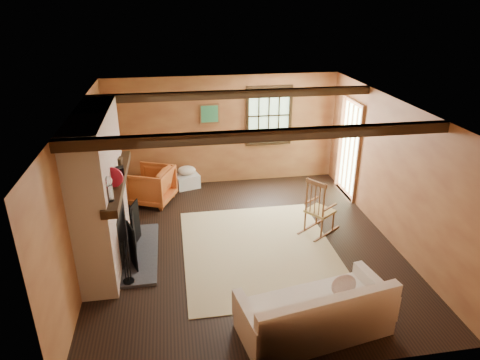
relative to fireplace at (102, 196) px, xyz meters
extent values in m
plane|color=black|center=(2.23, 0.00, -1.10)|extent=(5.50, 5.50, 0.00)
cube|color=#AD6F3D|center=(2.23, 2.75, 0.10)|extent=(5.00, 0.02, 2.40)
cube|color=#AD6F3D|center=(2.23, -2.75, 0.10)|extent=(5.00, 0.02, 2.40)
cube|color=#AD6F3D|center=(-0.27, 0.00, 0.10)|extent=(0.02, 5.50, 2.40)
cube|color=#AD6F3D|center=(4.73, 0.00, 0.10)|extent=(0.02, 5.50, 2.40)
cube|color=white|center=(2.23, 0.00, 1.30)|extent=(5.00, 5.50, 0.02)
cube|color=#2F1F0F|center=(2.23, -1.20, 1.23)|extent=(5.00, 0.12, 0.14)
cube|color=#2F1F0F|center=(2.23, 1.20, 1.23)|extent=(5.00, 0.12, 0.14)
cube|color=#2F1F0F|center=(3.23, 2.72, 0.40)|extent=(1.02, 0.06, 1.32)
cube|color=#AED8A5|center=(3.23, 2.75, 0.40)|extent=(0.90, 0.01, 1.20)
cube|color=#2F1F0F|center=(3.23, 2.73, 0.40)|extent=(0.90, 0.03, 0.02)
cube|color=brown|center=(4.70, 1.70, -0.10)|extent=(0.06, 1.00, 2.06)
cube|color=#AED8A5|center=(4.72, 1.70, -0.10)|extent=(0.01, 0.80, 1.85)
cube|color=brown|center=(1.93, 2.72, 0.50)|extent=(0.42, 0.03, 0.42)
cube|color=#236A5B|center=(1.93, 2.71, 0.50)|extent=(0.36, 0.01, 0.36)
cube|color=#9C543C|center=(-0.02, 0.00, 0.10)|extent=(0.50, 2.20, 2.40)
cube|color=black|center=(0.05, 0.00, -0.65)|extent=(0.38, 1.00, 0.85)
cube|color=#3D3D42|center=(0.48, 0.00, -1.08)|extent=(0.55, 1.80, 0.05)
cube|color=#2F1F0F|center=(0.26, 0.00, 0.25)|extent=(0.22, 2.30, 0.12)
cube|color=black|center=(0.41, -0.40, -0.69)|extent=(0.14, 0.35, 0.72)
cube|color=black|center=(0.41, -0.03, -0.69)|extent=(0.03, 0.36, 0.72)
cube|color=black|center=(0.41, 0.34, -0.69)|extent=(0.12, 0.35, 0.72)
cylinder|color=black|center=(0.35, -0.80, -1.04)|extent=(0.17, 0.17, 0.02)
cylinder|color=black|center=(0.31, -0.83, -0.71)|extent=(0.01, 0.01, 0.69)
cylinder|color=black|center=(0.35, -0.80, -0.71)|extent=(0.01, 0.01, 0.69)
cylinder|color=black|center=(0.38, -0.77, -0.71)|extent=(0.01, 0.01, 0.69)
cylinder|color=white|center=(0.25, -0.84, 0.42)|extent=(0.10, 0.10, 0.23)
sphere|color=white|center=(0.25, -0.84, 0.60)|extent=(0.12, 0.12, 0.12)
cylinder|color=#AD1325|center=(0.25, -0.39, 0.46)|extent=(0.30, 0.09, 0.30)
cube|color=black|center=(0.25, 0.07, 0.36)|extent=(0.23, 0.16, 0.11)
cylinder|color=#2F1F0F|center=(0.25, 0.49, 0.36)|extent=(0.09, 0.09, 0.11)
cylinder|color=#2F1F0F|center=(0.25, 0.65, 0.35)|extent=(0.07, 0.07, 0.08)
cube|color=tan|center=(2.43, -0.20, -1.10)|extent=(2.50, 3.00, 0.01)
cube|color=tan|center=(3.62, 0.25, -0.70)|extent=(0.58, 0.59, 0.04)
cube|color=brown|center=(3.48, 0.14, -0.10)|extent=(0.28, 0.36, 0.07)
cylinder|color=brown|center=(3.87, 0.21, -0.90)|extent=(0.03, 0.03, 0.39)
cylinder|color=brown|center=(3.66, 0.50, -0.90)|extent=(0.03, 0.03, 0.39)
cylinder|color=brown|center=(3.58, 0.00, -0.90)|extent=(0.03, 0.03, 0.39)
cylinder|color=brown|center=(3.37, 0.29, -0.90)|extent=(0.03, 0.03, 0.39)
cylinder|color=brown|center=(3.58, 0.00, -0.39)|extent=(0.03, 0.03, 0.67)
cylinder|color=brown|center=(3.37, 0.29, -0.39)|extent=(0.03, 0.03, 0.67)
cylinder|color=brown|center=(3.53, 0.07, -0.41)|extent=(0.02, 0.02, 0.55)
cylinder|color=brown|center=(3.48, 0.14, -0.41)|extent=(0.02, 0.02, 0.55)
cylinder|color=brown|center=(3.42, 0.21, -0.41)|extent=(0.02, 0.02, 0.55)
cube|color=brown|center=(3.74, 0.09, -0.55)|extent=(0.33, 0.25, 0.03)
cube|color=brown|center=(3.51, 0.41, -0.55)|extent=(0.33, 0.25, 0.03)
cube|color=brown|center=(3.72, 0.10, -1.09)|extent=(0.64, 0.47, 0.03)
cube|color=brown|center=(3.52, 0.39, -1.09)|extent=(0.64, 0.47, 0.03)
cube|color=white|center=(2.73, -2.13, -0.90)|extent=(1.97, 1.15, 0.41)
cube|color=white|center=(2.79, -2.48, -0.59)|extent=(1.85, 0.47, 0.51)
cube|color=white|center=(1.86, -2.29, -0.71)|extent=(0.28, 0.84, 0.37)
cube|color=white|center=(3.60, -1.98, -0.71)|extent=(0.28, 0.84, 0.37)
ellipsoid|color=white|center=(3.17, -1.96, -0.59)|extent=(0.35, 0.17, 0.33)
cylinder|color=#523823|center=(0.09, 2.60, -1.05)|extent=(0.36, 0.11, 0.11)
cylinder|color=#523823|center=(0.21, 2.60, -1.05)|extent=(0.36, 0.11, 0.11)
cylinder|color=#523823|center=(0.32, 2.60, -1.05)|extent=(0.36, 0.11, 0.11)
cylinder|color=#523823|center=(0.09, 2.60, -0.94)|extent=(0.36, 0.11, 0.11)
cylinder|color=#523823|center=(0.21, 2.60, -0.94)|extent=(0.36, 0.11, 0.11)
cylinder|color=#523823|center=(0.32, 2.60, -0.94)|extent=(0.36, 0.11, 0.11)
cube|color=white|center=(1.37, 2.55, -0.95)|extent=(0.59, 0.51, 0.30)
ellipsoid|color=white|center=(1.37, 2.55, -0.70)|extent=(0.43, 0.36, 0.20)
imported|color=#BF6026|center=(0.62, 1.93, -0.73)|extent=(1.07, 1.05, 0.75)
camera|label=1|loc=(1.13, -6.17, 2.84)|focal=32.00mm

